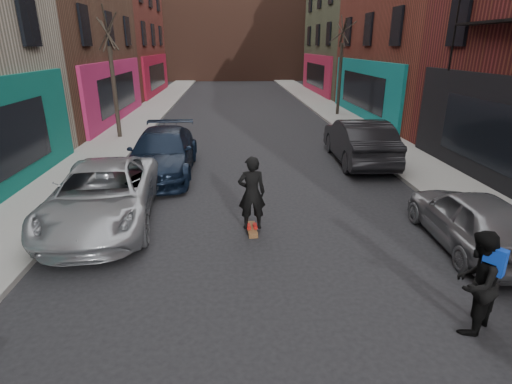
{
  "coord_description": "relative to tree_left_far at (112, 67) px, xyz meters",
  "views": [
    {
      "loc": [
        -0.81,
        -1.71,
        4.35
      ],
      "look_at": [
        -0.32,
        5.72,
        1.6
      ],
      "focal_mm": 28.0,
      "sensor_mm": 36.0,
      "label": 1
    }
  ],
  "objects": [
    {
      "name": "sidewalk_left",
      "position": [
        -0.05,
        12.0,
        -3.31
      ],
      "size": [
        2.5,
        84.0,
        0.13
      ],
      "primitive_type": "cube",
      "color": "gray",
      "rests_on": "ground"
    },
    {
      "name": "sidewalk_right",
      "position": [
        12.45,
        12.0,
        -3.31
      ],
      "size": [
        2.5,
        84.0,
        0.13
      ],
      "primitive_type": "cube",
      "color": "gray",
      "rests_on": "ground"
    },
    {
      "name": "building_far",
      "position": [
        6.2,
        38.0,
        3.62
      ],
      "size": [
        40.0,
        10.0,
        14.0
      ],
      "primitive_type": "cube",
      "color": "#47281E",
      "rests_on": "ground"
    },
    {
      "name": "tree_left_far",
      "position": [
        0.0,
        0.0,
        0.0
      ],
      "size": [
        2.0,
        2.0,
        6.5
      ],
      "primitive_type": null,
      "color": "black",
      "rests_on": "sidewalk_left"
    },
    {
      "name": "tree_right_far",
      "position": [
        12.4,
        6.0,
        0.15
      ],
      "size": [
        2.0,
        2.0,
        6.8
      ],
      "primitive_type": null,
      "color": "black",
      "rests_on": "sidewalk_right"
    },
    {
      "name": "parked_left_far",
      "position": [
        2.11,
        -9.92,
        -2.63
      ],
      "size": [
        2.93,
        5.59,
        1.5
      ],
      "primitive_type": "imported",
      "rotation": [
        0.0,
        0.0,
        0.08
      ],
      "color": "#9A9DA2",
      "rests_on": "ground"
    },
    {
      "name": "parked_left_end",
      "position": [
        3.0,
        -5.84,
        -2.6
      ],
      "size": [
        2.21,
        5.36,
        1.55
      ],
      "primitive_type": "imported",
      "rotation": [
        0.0,
        0.0,
        0.01
      ],
      "color": "black",
      "rests_on": "ground"
    },
    {
      "name": "parked_right_far",
      "position": [
        10.78,
        -11.87,
        -2.7
      ],
      "size": [
        1.77,
        4.06,
        1.36
      ],
      "primitive_type": "imported",
      "rotation": [
        0.0,
        0.0,
        3.1
      ],
      "color": "gray",
      "rests_on": "ground"
    },
    {
      "name": "parked_right_end",
      "position": [
        10.4,
        -4.76,
        -2.53
      ],
      "size": [
        1.99,
        5.21,
        1.7
      ],
      "primitive_type": "imported",
      "rotation": [
        0.0,
        0.0,
        3.1
      ],
      "color": "black",
      "rests_on": "ground"
    },
    {
      "name": "skateboard",
      "position": [
        5.88,
        -10.77,
        -3.33
      ],
      "size": [
        0.26,
        0.81,
        0.1
      ],
      "primitive_type": "cube",
      "rotation": [
        0.0,
        0.0,
        0.05
      ],
      "color": "brown",
      "rests_on": "ground"
    },
    {
      "name": "skateboarder",
      "position": [
        5.88,
        -10.77,
        -2.37
      ],
      "size": [
        0.69,
        0.47,
        1.83
      ],
      "primitive_type": "imported",
      "rotation": [
        0.0,
        0.0,
        3.19
      ],
      "color": "black",
      "rests_on": "skateboard"
    },
    {
      "name": "pedestrian",
      "position": [
        9.17,
        -14.61,
        -2.5
      ],
      "size": [
        1.07,
        1.04,
        1.74
      ],
      "rotation": [
        0.0,
        0.0,
        3.81
      ],
      "color": "black",
      "rests_on": "ground"
    }
  ]
}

